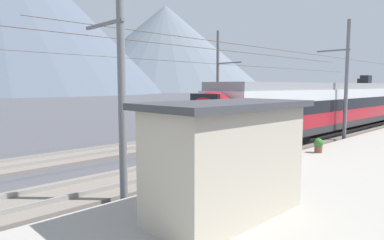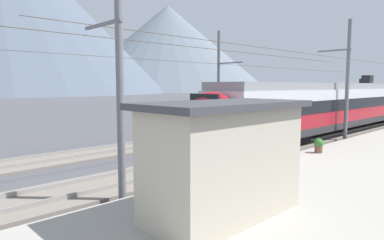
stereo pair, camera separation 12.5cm
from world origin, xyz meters
The scene contains 17 objects.
ground_plane centered at (0.00, 0.00, 0.00)m, with size 400.00×400.00×0.00m, color #4C4C51.
platform_slab centered at (0.00, -4.31, 0.16)m, with size 120.00×6.74×0.32m, color #A39E93.
track_near centered at (0.00, 1.40, 0.07)m, with size 120.00×3.00×0.28m.
track_far centered at (0.00, 6.99, 0.07)m, with size 120.00×3.00×0.28m.
train_near_platform centered at (13.51, 1.40, 2.23)m, with size 31.17×2.97×4.27m.
train_far_track centered at (27.70, 6.99, 2.23)m, with size 35.12×2.97×4.27m.
catenary_mast_west centered at (-7.45, -0.39, 4.07)m, with size 38.20×2.22×7.87m.
catenary_mast_mid centered at (9.49, -0.39, 4.11)m, with size 38.20×2.22×7.87m.
catenary_mast_far_side centered at (7.96, 9.13, 4.17)m, with size 38.20×2.59×8.10m.
platform_sign centered at (0.38, -1.76, 2.07)m, with size 0.70×0.08×2.39m.
passenger_walking centered at (-6.43, -3.41, 1.27)m, with size 0.53×0.22×1.69m.
handbag_beside_passenger centered at (-5.54, -3.24, 0.46)m, with size 0.32×0.18×0.40m.
handbag_near_sign centered at (0.24, -1.85, 0.45)m, with size 0.32×0.18×0.37m.
potted_plant_platform_edge centered at (3.09, -1.80, 0.73)m, with size 0.46×0.46×0.72m.
potted_plant_by_shelter centered at (-4.97, -1.64, 0.75)m, with size 0.53×0.53×0.77m.
platform_shelter centered at (-6.54, -3.91, 1.82)m, with size 4.58×2.33×2.95m.
mountain_right_ridge centered at (132.79, 166.39, 28.04)m, with size 132.93×132.93×56.07m, color slate.
Camera 2 is at (-12.97, -9.46, 3.67)m, focal length 31.63 mm.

